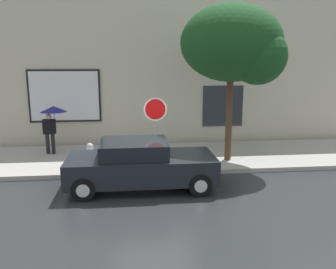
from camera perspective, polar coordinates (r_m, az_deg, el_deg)
The scene contains 8 objects.
ground_plane at distance 10.32m, azimuth -2.30°, elevation -8.67°, with size 60.00×60.00×0.00m, color #282B2D.
sidewalk at distance 13.15m, azimuth -3.19°, elevation -3.79°, with size 20.00×4.00×0.15m, color #A3A099.
building_facade at distance 15.15m, azimuth -3.94°, elevation 11.33°, with size 20.00×0.67×7.00m.
parked_car at distance 10.11m, azimuth -4.61°, elevation -4.97°, with size 4.23×1.93×1.40m.
fire_hydrant at distance 12.13m, azimuth -12.68°, elevation -3.19°, with size 0.30×0.44×0.77m.
pedestrian_with_umbrella at distance 13.80m, azimuth -18.51°, elevation 2.92°, with size 0.98×0.98×1.84m.
street_tree at distance 12.26m, azimuth 11.29°, elevation 14.12°, with size 3.50×2.97×5.41m.
stop_sign at distance 11.29m, azimuth -2.09°, elevation 2.62°, with size 0.76×0.10×2.35m.
Camera 1 is at (-0.62, -9.64, 3.62)m, focal length 37.01 mm.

